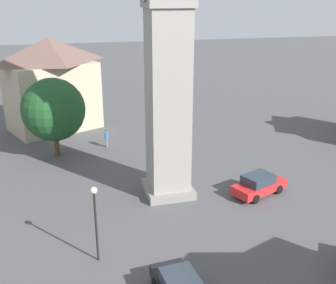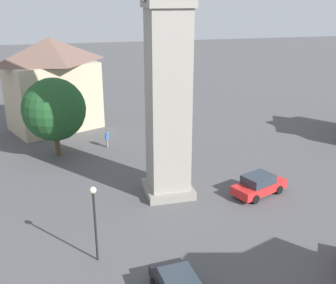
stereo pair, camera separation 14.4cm
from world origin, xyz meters
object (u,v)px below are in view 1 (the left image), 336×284
object	(u,v)px
tree	(53,110)
pedestrian	(106,137)
building_shop_left	(51,84)
lamp_post	(95,211)
car_blue_kerb	(259,184)

from	to	relation	value
tree	pedestrian	bearing A→B (deg)	101.98
pedestrian	tree	world-z (taller)	tree
tree	building_shop_left	distance (m)	8.18
building_shop_left	lamp_post	bearing A→B (deg)	5.16
car_blue_kerb	building_shop_left	xyz separation A→B (m)	(-19.54, -14.08, 4.09)
tree	building_shop_left	world-z (taller)	building_shop_left
car_blue_kerb	tree	world-z (taller)	tree
car_blue_kerb	pedestrian	world-z (taller)	pedestrian
pedestrian	building_shop_left	xyz separation A→B (m)	(-7.20, -4.65, 3.84)
car_blue_kerb	lamp_post	distance (m)	13.03
car_blue_kerb	building_shop_left	bearing A→B (deg)	-144.23
pedestrian	building_shop_left	size ratio (longest dim) A/B	0.16
car_blue_kerb	lamp_post	size ratio (longest dim) A/B	1.02
pedestrian	building_shop_left	distance (m)	9.40
building_shop_left	lamp_post	distance (m)	24.62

